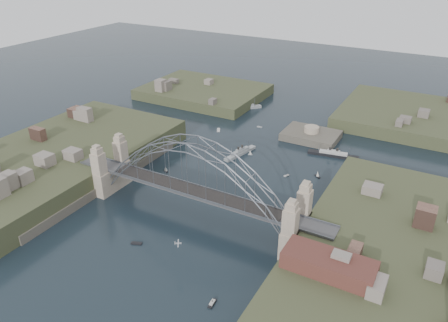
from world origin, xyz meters
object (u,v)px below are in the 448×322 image
naval_cruiser_far (245,107)px  fort_island (311,140)px  ocean_liner (333,154)px  bridge (193,179)px  wharf_shed (329,264)px  naval_cruiser_near (240,153)px

naval_cruiser_far → fort_island: bearing=-24.8°
fort_island → naval_cruiser_far: bearing=155.2°
naval_cruiser_far → ocean_liner: naval_cruiser_far is taller
bridge → naval_cruiser_far: size_ratio=6.33×
wharf_shed → naval_cruiser_far: size_ratio=1.51×
bridge → fort_island: 72.14m
fort_island → ocean_liner: size_ratio=1.15×
fort_island → wharf_shed: (32.00, -84.00, 10.34)m
naval_cruiser_near → ocean_liner: size_ratio=0.86×
fort_island → naval_cruiser_near: 33.12m
fort_island → wharf_shed: size_ratio=1.10×
wharf_shed → ocean_liner: wharf_shed is taller
bridge → wharf_shed: bridge is taller
bridge → wharf_shed: bearing=-17.7°
fort_island → bridge: bearing=-99.7°
ocean_liner → bridge: bearing=-112.8°
naval_cruiser_near → fort_island: bearing=55.6°
wharf_shed → naval_cruiser_far: (-71.62, 102.31, -9.14)m
naval_cruiser_far → ocean_liner: 60.12m
bridge → naval_cruiser_far: (-27.62, 88.31, -11.46)m
ocean_liner → wharf_shed: bearing=-75.1°
wharf_shed → naval_cruiser_near: (-50.69, 56.69, -9.24)m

